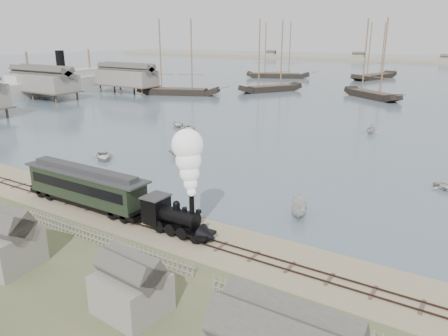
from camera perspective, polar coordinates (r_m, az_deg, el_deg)
The scene contains 22 objects.
ground at distance 37.99m, azimuth -1.33°, elevation -8.33°, with size 600.00×600.00×0.00m, color tan.
rail_track at distance 36.50m, azimuth -3.10°, elevation -9.41°, with size 120.00×1.80×0.16m.
picket_fence_west at distance 37.22m, azimuth -16.00°, elevation -9.62°, with size 19.00×0.10×1.20m, color gray, non-canonical shape.
picket_fence_east at distance 27.40m, azimuth 12.65°, elevation -20.03°, with size 15.00×0.10×1.20m, color gray, non-canonical shape.
shed_left at distance 36.83m, azimuth -26.81°, elevation -11.22°, with size 5.00×4.00×4.10m, color gray, non-canonical shape.
shed_mid at distance 28.86m, azimuth -11.84°, elevation -17.83°, with size 4.00×3.50×3.60m, color gray, non-canonical shape.
western_wharf at distance 117.83m, azimuth -21.99°, elevation 10.05°, with size 36.00×56.00×8.00m, color gray, non-canonical shape.
locomotive at distance 35.71m, azimuth -5.17°, elevation -3.00°, with size 7.08×2.64×8.83m.
passenger_coach at distance 44.40m, azimuth -17.62°, elevation -2.18°, with size 14.65×2.83×3.56m.
beached_dinghy at distance 47.00m, azimuth -15.66°, elevation -3.30°, with size 3.97×2.84×0.82m, color beige.
steamship at distance 136.53m, azimuth -20.47°, elevation 11.78°, with size 52.54×8.76×11.49m, color beige, non-canonical shape.
rowboat_0 at distance 60.90m, azimuth -15.47°, elevation 1.48°, with size 4.14×2.95×0.86m, color beige.
rowboat_1 at distance 60.06m, azimuth -5.70°, elevation 2.27°, with size 3.37×2.91×1.77m, color beige.
rowboat_2 at distance 41.33m, azimuth 9.75°, elevation -5.19°, with size 3.81×1.43×1.47m, color beige.
rowboat_6 at distance 80.21m, azimuth -6.02°, elevation 5.71°, with size 3.71×2.65×0.77m, color beige.
rowboat_7 at distance 77.98m, azimuth 18.67°, elevation 4.88°, with size 3.08×2.66×1.62m, color beige.
rowboat_8 at distance 76.99m, azimuth -4.57°, elevation 5.26°, with size 3.75×2.68×0.78m, color beige.
schooner_0 at distance 121.01m, azimuth -6.10°, elevation 14.19°, with size 22.35×5.16×20.00m, color black, non-canonical shape.
schooner_1 at distance 127.83m, azimuth 6.24°, elevation 14.35°, with size 19.51×4.50×20.00m, color black, non-canonical shape.
schooner_2 at distance 120.04m, azimuth 19.13°, elevation 13.34°, with size 18.79×4.34×20.00m, color black, non-canonical shape.
schooner_6 at distance 167.92m, azimuth 7.17°, elevation 15.00°, with size 23.30×5.38×20.00m, color black, non-canonical shape.
schooner_7 at distance 172.06m, azimuth 19.35°, elevation 14.24°, with size 24.16×5.57×20.00m, color black, non-canonical shape.
Camera 1 is at (19.14, -28.40, 16.43)m, focal length 35.00 mm.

